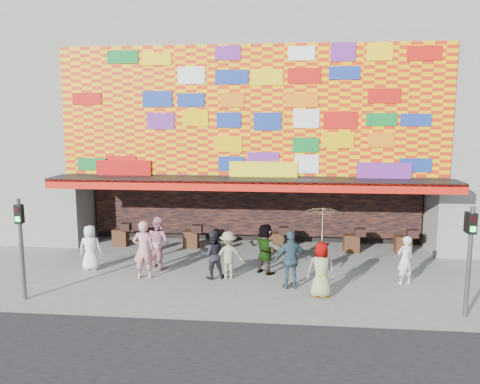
{
  "coord_description": "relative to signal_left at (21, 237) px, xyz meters",
  "views": [
    {
      "loc": [
        1.4,
        -13.9,
        5.18
      ],
      "look_at": [
        -0.2,
        2.0,
        2.75
      ],
      "focal_mm": 35.0,
      "sensor_mm": 36.0,
      "label": 1
    }
  ],
  "objects": [
    {
      "name": "ground",
      "position": [
        6.2,
        1.5,
        -1.86
      ],
      "size": [
        90.0,
        90.0,
        0.0
      ],
      "primitive_type": "plane",
      "color": "slate",
      "rests_on": "ground"
    },
    {
      "name": "shop_building",
      "position": [
        6.2,
        9.68,
        3.37
      ],
      "size": [
        15.2,
        9.4,
        10.0
      ],
      "color": "gray",
      "rests_on": "ground"
    },
    {
      "name": "signal_left",
      "position": [
        0.0,
        0.0,
        0.0
      ],
      "size": [
        0.22,
        0.2,
        3.0
      ],
      "color": "#59595B",
      "rests_on": "ground"
    },
    {
      "name": "signal_right",
      "position": [
        12.4,
        0.0,
        0.0
      ],
      "size": [
        0.22,
        0.2,
        3.0
      ],
      "color": "#59595B",
      "rests_on": "ground"
    },
    {
      "name": "ped_a",
      "position": [
        0.79,
        2.87,
        -1.07
      ],
      "size": [
        0.82,
        0.58,
        1.59
      ],
      "primitive_type": "imported",
      "rotation": [
        0.0,
        0.0,
        3.24
      ],
      "color": "silver",
      "rests_on": "ground"
    },
    {
      "name": "ped_b",
      "position": [
        2.92,
        2.2,
        -0.89
      ],
      "size": [
        0.78,
        0.58,
        1.94
      ],
      "primitive_type": "imported",
      "rotation": [
        0.0,
        0.0,
        3.32
      ],
      "color": "tan",
      "rests_on": "ground"
    },
    {
      "name": "ped_c",
      "position": [
        5.19,
        2.39,
        -1.04
      ],
      "size": [
        0.96,
        0.85,
        1.63
      ],
      "primitive_type": "imported",
      "rotation": [
        0.0,
        0.0,
        3.49
      ],
      "color": "black",
      "rests_on": "ground"
    },
    {
      "name": "ped_d",
      "position": [
        5.71,
        2.47,
        -1.07
      ],
      "size": [
        1.13,
        0.83,
        1.58
      ],
      "primitive_type": "imported",
      "rotation": [
        0.0,
        0.0,
        3.4
      ],
      "color": "gray",
      "rests_on": "ground"
    },
    {
      "name": "ped_e",
      "position": [
        7.77,
        1.7,
        -0.94
      ],
      "size": [
        1.16,
        0.75,
        1.83
      ],
      "primitive_type": "imported",
      "rotation": [
        0.0,
        0.0,
        3.45
      ],
      "color": "#344A5B",
      "rests_on": "ground"
    },
    {
      "name": "ped_f",
      "position": [
        6.9,
        3.09,
        -0.99
      ],
      "size": [
        1.6,
        1.36,
        1.73
      ],
      "primitive_type": "imported",
      "rotation": [
        0.0,
        0.0,
        2.51
      ],
      "color": "gray",
      "rests_on": "ground"
    },
    {
      "name": "ped_g",
      "position": [
        8.65,
        1.08,
        -1.03
      ],
      "size": [
        0.85,
        0.59,
        1.67
      ],
      "primitive_type": "imported",
      "rotation": [
        0.0,
        0.0,
        3.22
      ],
      "color": "gray",
      "rests_on": "ground"
    },
    {
      "name": "ped_h",
      "position": [
        11.41,
        2.49,
        -1.08
      ],
      "size": [
        0.67,
        0.57,
        1.57
      ],
      "primitive_type": "imported",
      "rotation": [
        0.0,
        0.0,
        3.54
      ],
      "color": "silver",
      "rests_on": "ground"
    },
    {
      "name": "ped_i",
      "position": [
        3.08,
        3.43,
        -0.95
      ],
      "size": [
        1.13,
        1.08,
        1.83
      ],
      "primitive_type": "imported",
      "rotation": [
        0.0,
        0.0,
        2.52
      ],
      "color": "#CF8699",
      "rests_on": "ground"
    },
    {
      "name": "parasol",
      "position": [
        8.65,
        1.08,
        0.35
      ],
      "size": [
        1.27,
        1.29,
        1.97
      ],
      "color": "#D6BC86",
      "rests_on": "ground"
    }
  ]
}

